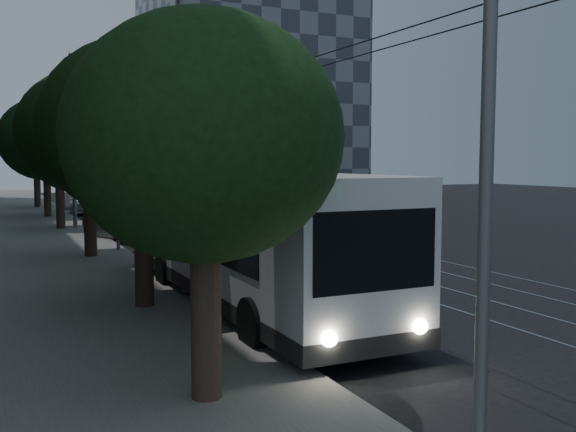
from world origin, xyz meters
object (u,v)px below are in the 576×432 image
(car_white_b, at_px, (130,214))
(car_white_d, at_px, (84,202))
(pickup_silver, at_px, (137,223))
(car_white_a, at_px, (150,218))
(car_white_c, at_px, (105,203))
(streetlamp_far, at_px, (81,124))
(trolleybus, at_px, (238,233))
(streetlamp_near, at_px, (198,63))

(car_white_b, distance_m, car_white_d, 9.42)
(pickup_silver, xyz_separation_m, car_white_a, (1.12, 2.52, -0.02))
(car_white_c, xyz_separation_m, streetlamp_far, (-2.70, -9.90, 4.67))
(trolleybus, relative_size, pickup_silver, 2.29)
(car_white_c, xyz_separation_m, streetlamp_near, (-2.09, -27.83, 5.32))
(car_white_a, bearing_deg, streetlamp_near, -115.94)
(trolleybus, distance_m, car_white_c, 28.90)
(streetlamp_near, bearing_deg, car_white_d, 88.34)
(trolleybus, relative_size, car_white_c, 2.85)
(car_white_c, distance_m, streetlamp_far, 11.28)
(car_white_a, relative_size, car_white_c, 0.99)
(streetlamp_near, bearing_deg, trolleybus, -56.24)
(car_white_a, distance_m, car_white_b, 4.40)
(car_white_a, relative_size, car_white_b, 0.99)
(pickup_silver, distance_m, car_white_d, 16.26)
(trolleybus, relative_size, car_white_a, 2.89)
(pickup_silver, height_order, car_white_a, pickup_silver)
(trolleybus, relative_size, streetlamp_far, 1.44)
(car_white_d, xyz_separation_m, streetlamp_far, (-1.44, -10.66, 4.63))
(car_white_b, relative_size, car_white_d, 0.98)
(car_white_b, bearing_deg, pickup_silver, -78.90)
(trolleybus, distance_m, car_white_b, 20.34)
(car_white_b, relative_size, streetlamp_far, 0.51)
(car_white_a, xyz_separation_m, car_white_d, (-1.26, 13.74, 0.02))
(pickup_silver, distance_m, streetlamp_near, 13.45)
(car_white_a, distance_m, car_white_c, 12.98)
(car_white_a, height_order, car_white_d, car_white_d)
(pickup_silver, relative_size, car_white_a, 1.26)
(car_white_a, bearing_deg, car_white_b, 73.18)
(car_white_c, bearing_deg, pickup_silver, -115.39)
(car_white_c, relative_size, car_white_d, 0.98)
(streetlamp_near, bearing_deg, car_white_c, 85.71)
(pickup_silver, xyz_separation_m, car_white_b, (1.04, 6.91, -0.12))
(streetlamp_far, bearing_deg, trolleybus, -86.07)
(car_white_a, height_order, car_white_b, car_white_a)
(pickup_silver, relative_size, car_white_c, 1.24)
(streetlamp_near, bearing_deg, streetlamp_far, 91.97)
(car_white_c, height_order, streetlamp_near, streetlamp_near)
(pickup_silver, height_order, car_white_c, pickup_silver)
(pickup_silver, bearing_deg, car_white_a, 43.84)
(car_white_a, xyz_separation_m, streetlamp_far, (-2.70, 3.08, 4.66))
(car_white_b, xyz_separation_m, car_white_c, (0.09, 8.59, 0.09))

